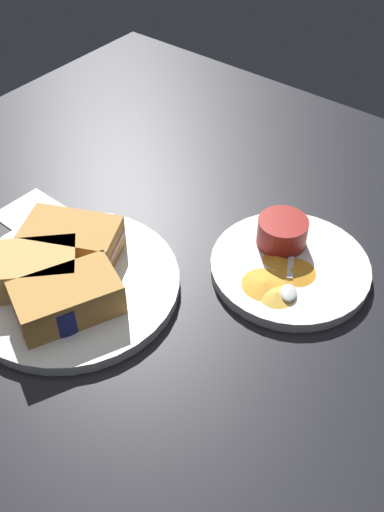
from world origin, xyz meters
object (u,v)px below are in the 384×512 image
Objects in this scene: plate_sandwich_main at (73,284)px; spoon_by_gravy_ramekin at (289,286)px; sandwich_half_extra at (67,298)px; ramekin_light_gravy at (282,231)px; sandwich_half_near at (72,239)px; ramekin_dark_sauce at (59,306)px; spoon_by_dark_ramekin at (65,283)px; sandwich_half_far at (28,270)px; plate_chips_companion at (290,267)px.

spoon_by_gravy_ramekin reaches higher than plate_sandwich_main.
sandwich_half_extra is 31.34cm from ramekin_light_gravy.
sandwich_half_near reaches higher than spoon_by_gravy_ramekin.
spoon_by_dark_ramekin is at bearing 131.99° from ramekin_dark_sauce.
ramekin_dark_sauce is at bearing -51.84° from sandwich_half_near.
sandwich_half_extra reaches higher than plate_sandwich_main.
sandwich_half_extra is at bearing -1.96° from sandwich_half_far.
ramekin_light_gravy reaches higher than ramekin_dark_sauce.
ramekin_light_gravy is at bearing 63.46° from ramekin_dark_sauce.
sandwich_half_near is at bearing 88.04° from sandwich_half_far.
sandwich_half_extra reaches higher than ramekin_light_gravy.
plate_chips_companion is 4.93cm from spoon_by_gravy_ramekin.
plate_sandwich_main is 4.12× the size of ramekin_dark_sauce.
sandwich_half_far reaches higher than spoon_by_gravy_ramekin.
sandwich_half_extra reaches higher than spoon_by_dark_ramekin.
sandwich_half_far reaches higher than ramekin_light_gravy.
ramekin_dark_sauce is at bearing -116.54° from ramekin_light_gravy.
plate_sandwich_main is 1.99× the size of sandwich_half_far.
ramekin_dark_sauce is at bearing -12.10° from sandwich_half_far.
plate_chips_companion is at bearing 118.27° from spoon_by_gravy_ramekin.
sandwich_half_extra is 30.87cm from plate_chips_companion.
sandwich_half_far is at bearing -91.96° from sandwich_half_near.
spoon_by_dark_ramekin is 1.16× the size of ramekin_light_gravy.
sandwich_half_near is 11.04cm from sandwich_half_extra.
ramekin_dark_sauce is 0.85× the size of spoon_by_dark_ramekin.
sandwich_half_far is 5.10cm from spoon_by_dark_ramekin.
ramekin_light_gravy is (14.57, 29.18, 0.07)cm from ramekin_dark_sauce.
ramekin_light_gravy is (22.00, 19.74, -0.22)cm from sandwich_half_near.
ramekin_dark_sauce is (-0.11, -1.38, -0.29)cm from sandwich_half_extra.
sandwich_half_extra is (7.80, -0.27, 0.00)cm from sandwich_half_far.
ramekin_dark_sauce reaches higher than plate_chips_companion.
sandwich_half_extra is at bearing -46.96° from plate_sandwich_main.
spoon_by_gravy_ramekin is (20.08, 20.80, -2.04)cm from sandwich_half_extra.
ramekin_light_gravy reaches higher than plate_sandwich_main.
sandwich_half_near and sandwich_half_far have the same top height.
spoon_by_dark_ramekin is (3.69, -5.30, -2.04)cm from sandwich_half_near.
spoon_by_dark_ramekin and spoon_by_gravy_ramekin have the same top height.
sandwich_half_far is at bearing 178.04° from sandwich_half_extra.
ramekin_light_gravy reaches higher than spoon_by_dark_ramekin.
sandwich_half_far reaches higher than plate_sandwich_main.
ramekin_dark_sauce is (7.42, -9.45, -0.29)cm from sandwich_half_near.
spoon_by_gravy_ramekin is at bearing 24.76° from sandwich_half_near.
plate_chips_companion is (17.81, 25.01, -3.20)cm from sandwich_half_extra.
sandwich_half_far is 1.75× the size of spoon_by_dark_ramekin.
sandwich_half_near is 2.10× the size of ramekin_light_gravy.
sandwich_half_near is at bearing 133.04° from plate_sandwich_main.
ramekin_dark_sauce is 0.32× the size of plate_chips_companion.
ramekin_light_gravy is (18.23, 23.77, 2.98)cm from plate_sandwich_main.
plate_chips_companion is 3.12× the size of ramekin_light_gravy.
spoon_by_dark_ramekin is at bearing -55.15° from sandwich_half_near.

